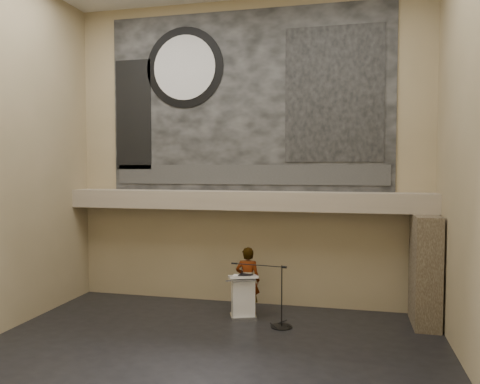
# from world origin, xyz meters

# --- Properties ---
(floor) EXTENTS (10.00, 10.00, 0.00)m
(floor) POSITION_xyz_m (0.00, 0.00, 0.00)
(floor) COLOR black
(floor) RESTS_ON ground
(wall_back) EXTENTS (10.00, 0.02, 8.50)m
(wall_back) POSITION_xyz_m (0.00, 4.00, 4.25)
(wall_back) COLOR #90805B
(wall_back) RESTS_ON floor
(wall_front) EXTENTS (10.00, 0.02, 8.50)m
(wall_front) POSITION_xyz_m (0.00, -4.00, 4.25)
(wall_front) COLOR #90805B
(wall_front) RESTS_ON floor
(wall_right) EXTENTS (0.02, 8.00, 8.50)m
(wall_right) POSITION_xyz_m (5.00, 0.00, 4.25)
(wall_right) COLOR #90805B
(wall_right) RESTS_ON floor
(soffit) EXTENTS (10.00, 0.80, 0.50)m
(soffit) POSITION_xyz_m (0.00, 3.60, 2.95)
(soffit) COLOR gray
(soffit) RESTS_ON wall_back
(sprinkler_left) EXTENTS (0.04, 0.04, 0.06)m
(sprinkler_left) POSITION_xyz_m (-1.60, 3.55, 2.67)
(sprinkler_left) COLOR #B2893D
(sprinkler_left) RESTS_ON soffit
(sprinkler_right) EXTENTS (0.04, 0.04, 0.06)m
(sprinkler_right) POSITION_xyz_m (1.90, 3.55, 2.67)
(sprinkler_right) COLOR #B2893D
(sprinkler_right) RESTS_ON soffit
(banner) EXTENTS (8.00, 0.05, 5.00)m
(banner) POSITION_xyz_m (0.00, 3.97, 5.70)
(banner) COLOR black
(banner) RESTS_ON wall_back
(banner_text_strip) EXTENTS (7.76, 0.02, 0.55)m
(banner_text_strip) POSITION_xyz_m (0.00, 3.93, 3.65)
(banner_text_strip) COLOR #2C2C2C
(banner_text_strip) RESTS_ON banner
(banner_clock_rim) EXTENTS (2.30, 0.02, 2.30)m
(banner_clock_rim) POSITION_xyz_m (-1.80, 3.93, 6.70)
(banner_clock_rim) COLOR black
(banner_clock_rim) RESTS_ON banner
(banner_clock_face) EXTENTS (1.84, 0.02, 1.84)m
(banner_clock_face) POSITION_xyz_m (-1.80, 3.91, 6.70)
(banner_clock_face) COLOR silver
(banner_clock_face) RESTS_ON banner
(banner_building_print) EXTENTS (2.60, 0.02, 3.60)m
(banner_building_print) POSITION_xyz_m (2.40, 3.93, 5.80)
(banner_building_print) COLOR black
(banner_building_print) RESTS_ON banner
(banner_brick_print) EXTENTS (1.10, 0.02, 3.20)m
(banner_brick_print) POSITION_xyz_m (-3.40, 3.93, 5.40)
(banner_brick_print) COLOR black
(banner_brick_print) RESTS_ON banner
(stone_pier) EXTENTS (0.60, 1.40, 2.70)m
(stone_pier) POSITION_xyz_m (4.65, 3.15, 1.35)
(stone_pier) COLOR #433829
(stone_pier) RESTS_ON floor
(lectern) EXTENTS (0.86, 0.73, 1.14)m
(lectern) POSITION_xyz_m (0.22, 2.63, 0.55)
(lectern) COLOR silver
(lectern) RESTS_ON floor
(binder) EXTENTS (0.35, 0.30, 0.04)m
(binder) POSITION_xyz_m (0.29, 2.59, 1.12)
(binder) COLOR black
(binder) RESTS_ON lectern
(papers) EXTENTS (0.22, 0.31, 0.00)m
(papers) POSITION_xyz_m (0.07, 2.57, 1.10)
(papers) COLOR silver
(papers) RESTS_ON lectern
(speaker_person) EXTENTS (0.66, 0.44, 1.77)m
(speaker_person) POSITION_xyz_m (0.25, 3.02, 0.88)
(speaker_person) COLOR white
(speaker_person) RESTS_ON floor
(mic_stand) EXTENTS (1.55, 0.52, 1.51)m
(mic_stand) POSITION_xyz_m (1.22, 2.18, 0.23)
(mic_stand) COLOR black
(mic_stand) RESTS_ON floor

